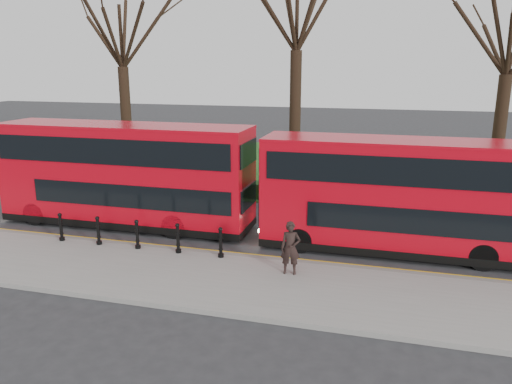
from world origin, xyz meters
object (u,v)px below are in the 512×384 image
(bus_lead, at_px, (125,175))
(pedestrian, at_px, (290,248))
(bollard_row, at_px, (137,235))
(bus_rear, at_px, (407,197))

(bus_lead, xyz_separation_m, pedestrian, (7.53, -3.45, -1.10))
(bollard_row, height_order, bus_rear, bus_rear)
(bollard_row, xyz_separation_m, pedestrian, (5.61, -0.71, 0.33))
(bus_rear, height_order, pedestrian, bus_rear)
(bollard_row, xyz_separation_m, bus_lead, (-1.93, 2.74, 1.43))
(bollard_row, distance_m, bus_lead, 3.64)
(bus_lead, relative_size, pedestrian, 6.24)
(pedestrian, bearing_deg, bus_rear, 36.97)
(bus_rear, distance_m, pedestrian, 4.79)
(bus_lead, distance_m, bus_rear, 10.94)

